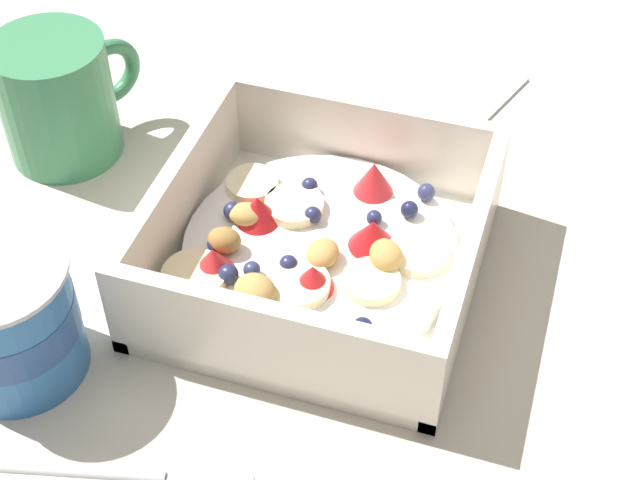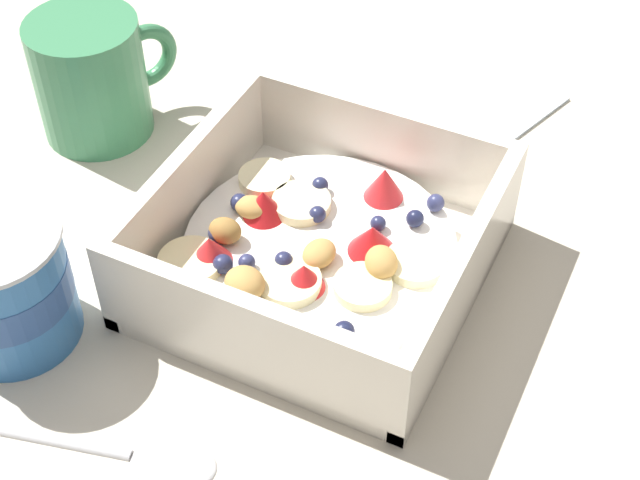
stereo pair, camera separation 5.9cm
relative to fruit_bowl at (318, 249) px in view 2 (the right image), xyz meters
The scene contains 6 objects.
ground_plane 0.04m from the fruit_bowl, 45.43° to the right, with size 2.40×2.40×0.00m, color beige.
fruit_bowl is the anchor object (origin of this frame).
spoon 0.17m from the fruit_bowl, 168.17° to the left, with size 0.06×0.17×0.01m.
yogurt_cup 0.19m from the fruit_bowl, 130.34° to the left, with size 0.08×0.08×0.08m.
coffee_mug 0.22m from the fruit_bowl, 73.07° to the left, with size 0.10×0.08×0.09m.
folded_napkin 0.21m from the fruit_bowl, ahead, with size 0.12×0.12×0.01m, color silver.
Camera 2 is at (-0.39, -0.16, 0.45)m, focal length 53.47 mm.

